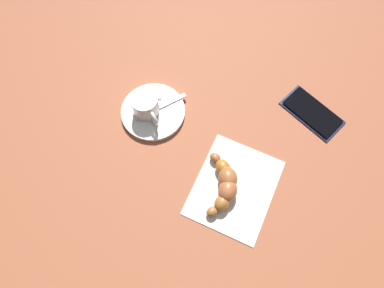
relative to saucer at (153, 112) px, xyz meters
The scene contains 8 objects.
ground_plane 0.12m from the saucer, ahead, with size 1.80×1.80×0.00m, color #9F5538.
saucer is the anchor object (origin of this frame).
espresso_cup 0.03m from the saucer, 135.14° to the right, with size 0.08×0.06×0.05m.
teaspoon 0.01m from the saucer, 96.50° to the right, with size 0.06×0.13×0.01m.
sugar_packet 0.04m from the saucer, 153.94° to the left, with size 0.06×0.02×0.01m, color white.
napkin 0.25m from the saucer, ahead, with size 0.16×0.19×0.00m, color white.
croissant 0.23m from the saucer, ahead, with size 0.11×0.12×0.04m.
cell_phone 0.36m from the saucer, 41.63° to the left, with size 0.14×0.08×0.01m.
Camera 1 is at (0.19, -0.23, 0.70)m, focal length 32.44 mm.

